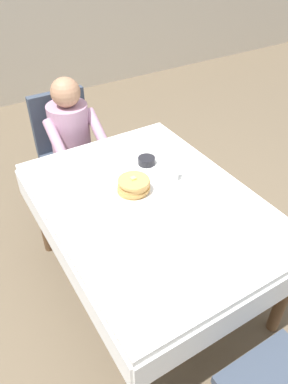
% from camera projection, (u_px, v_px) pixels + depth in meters
% --- Properties ---
extents(ground_plane, '(14.00, 14.00, 0.00)m').
position_uv_depth(ground_plane, '(150.00, 283.00, 2.52)').
color(ground_plane, brown).
extents(dining_table_main, '(1.12, 1.52, 0.74)m').
position_uv_depth(dining_table_main, '(151.00, 212.00, 2.12)').
color(dining_table_main, white).
rests_on(dining_table_main, ground).
extents(chair_diner, '(0.44, 0.45, 0.93)m').
position_uv_depth(chair_diner, '(67.00, 144.00, 2.95)').
color(chair_diner, '#384251').
rests_on(chair_diner, ground).
extents(diner_person, '(0.40, 0.43, 1.12)m').
position_uv_depth(diner_person, '(72.00, 137.00, 2.76)').
color(diner_person, '#B2849E').
rests_on(diner_person, ground).
extents(plate_breakfast, '(0.28, 0.28, 0.02)m').
position_uv_depth(plate_breakfast, '(134.00, 192.00, 2.11)').
color(plate_breakfast, white).
rests_on(plate_breakfast, dining_table_main).
extents(breakfast_stack, '(0.19, 0.19, 0.10)m').
position_uv_depth(breakfast_stack, '(134.00, 185.00, 2.08)').
color(breakfast_stack, tan).
rests_on(breakfast_stack, plate_breakfast).
extents(cup_coffee, '(0.11, 0.08, 0.08)m').
position_uv_depth(cup_coffee, '(173.00, 174.00, 2.20)').
color(cup_coffee, white).
rests_on(cup_coffee, dining_table_main).
extents(bowl_butter, '(0.11, 0.11, 0.04)m').
position_uv_depth(bowl_butter, '(147.00, 161.00, 2.34)').
color(bowl_butter, black).
rests_on(bowl_butter, dining_table_main).
extents(syrup_pitcher, '(0.08, 0.08, 0.07)m').
position_uv_depth(syrup_pitcher, '(80.00, 187.00, 2.10)').
color(syrup_pitcher, silver).
rests_on(syrup_pitcher, dining_table_main).
extents(fork_left_of_plate, '(0.02, 0.18, 0.00)m').
position_uv_depth(fork_left_of_plate, '(105.00, 206.00, 2.02)').
color(fork_left_of_plate, silver).
rests_on(fork_left_of_plate, dining_table_main).
extents(knife_right_of_plate, '(0.02, 0.20, 0.00)m').
position_uv_depth(knife_right_of_plate, '(163.00, 184.00, 2.18)').
color(knife_right_of_plate, silver).
rests_on(knife_right_of_plate, dining_table_main).
extents(spoon_near_edge, '(0.15, 0.05, 0.00)m').
position_uv_depth(spoon_near_edge, '(166.00, 224.00, 1.91)').
color(spoon_near_edge, silver).
rests_on(spoon_near_edge, dining_table_main).
extents(napkin_folded, '(0.18, 0.13, 0.01)m').
position_uv_depth(napkin_folded, '(94.00, 228.00, 1.89)').
color(napkin_folded, white).
rests_on(napkin_folded, dining_table_main).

